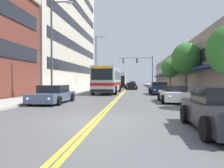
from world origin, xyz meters
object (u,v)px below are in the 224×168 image
Objects in this scene: street_lamp_left_near at (54,42)px; fire_hydrant at (181,91)px; car_navy_parked_right_far at (159,89)px; traffic_signal_mast at (141,65)px; city_bus at (108,79)px; car_slate_blue_parked_left_mid at (53,95)px; street_tree_right_far at (170,68)px; street_tree_right_mid at (186,59)px; box_truck at (120,80)px; car_silver_moving_second at (132,83)px; car_champagne_parked_left_near at (104,86)px; car_charcoal_parked_right_foreground at (223,111)px; street_lamp_left_far at (97,58)px; car_black_moving_lead at (132,86)px; car_white_parked_right_mid at (174,94)px.

street_lamp_left_near is 12.48m from fire_hydrant.
traffic_signal_mast is at bearing 94.10° from car_navy_parked_right_far.
fire_hydrant is at bearing -37.49° from city_bus.
street_tree_right_far is at bearing 60.57° from car_slate_blue_parked_left_mid.
traffic_signal_mast is at bearing 103.14° from street_tree_right_mid.
traffic_signal_mast reaches higher than box_truck.
street_lamp_left_near is (-5.76, -48.37, 4.17)m from car_silver_moving_second.
car_champagne_parked_left_near is 22.47m from fire_hydrant.
car_slate_blue_parked_left_mid is 1.16× the size of car_charcoal_parked_right_foreground.
car_navy_parked_right_far is at bearing -53.36° from street_lamp_left_far.
city_bus reaches higher than car_black_moving_lead.
car_silver_moving_second reaches higher than car_slate_blue_parked_left_mid.
car_champagne_parked_left_near is at bearing -113.45° from box_truck.
car_white_parked_right_mid is at bearing -60.15° from city_bus.
box_truck is 1.37× the size of street_tree_right_far.
street_lamp_left_far is at bearing -108.51° from box_truck.
car_silver_moving_second is 40.10m from street_tree_right_mid.
car_black_moving_lead reaches higher than car_white_parked_right_mid.
box_truck is at bearing 83.85° from street_lamp_left_near.
car_navy_parked_right_far is 12.92m from street_lamp_left_near.
car_white_parked_right_mid is 5.19m from fire_hydrant.
car_silver_moving_second is (-3.64, 58.55, -0.02)m from car_charcoal_parked_right_foreground.
box_truck reaches higher than city_bus.
street_tree_right_far is (-0.56, 8.43, -0.63)m from street_tree_right_mid.
car_charcoal_parked_right_foreground is 0.86× the size of street_tree_right_far.
box_truck is 0.90× the size of traffic_signal_mast.
car_navy_parked_right_far is 40.60m from car_silver_moving_second.
street_tree_right_far reaches higher than car_slate_blue_parked_left_mid.
car_navy_parked_right_far is at bearing -105.88° from street_tree_right_far.
street_lamp_left_near is (-0.63, -24.05, 4.20)m from car_champagne_parked_left_near.
car_slate_blue_parked_left_mid is at bearing -147.23° from fire_hydrant.
street_lamp_left_far is (-0.79, 22.89, 4.85)m from car_slate_blue_parked_left_mid.
city_bus is at bearing 160.50° from car_navy_parked_right_far.
car_black_moving_lead is 0.51× the size of street_lamp_left_far.
street_tree_right_far is 13.67m from fire_hydrant.
car_slate_blue_parked_left_mid is at bearing -95.57° from car_silver_moving_second.
car_navy_parked_right_far is 1.00× the size of car_silver_moving_second.
street_lamp_left_far is 10.10× the size of fire_hydrant.
car_silver_moving_second is 5.00× the size of fire_hydrant.
car_champagne_parked_left_near is 26.50m from car_slate_blue_parked_left_mid.
car_charcoal_parked_right_foreground is 0.63× the size of box_truck.
box_truck is 0.71× the size of street_lamp_left_far.
street_lamp_left_near is at bearing -139.63° from car_navy_parked_right_far.
car_charcoal_parked_right_foreground is at bearing -81.29° from box_truck.
car_slate_blue_parked_left_mid is at bearing -129.38° from car_navy_parked_right_far.
traffic_signal_mast reaches higher than car_silver_moving_second.
fire_hydrant is (1.68, -3.81, -0.06)m from car_navy_parked_right_far.
street_tree_right_mid is (12.59, 9.02, -0.67)m from street_lamp_left_near.
street_tree_right_far is (2.71, 9.51, 2.84)m from car_navy_parked_right_far.
car_champagne_parked_left_near is at bearing 117.51° from fire_hydrant.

